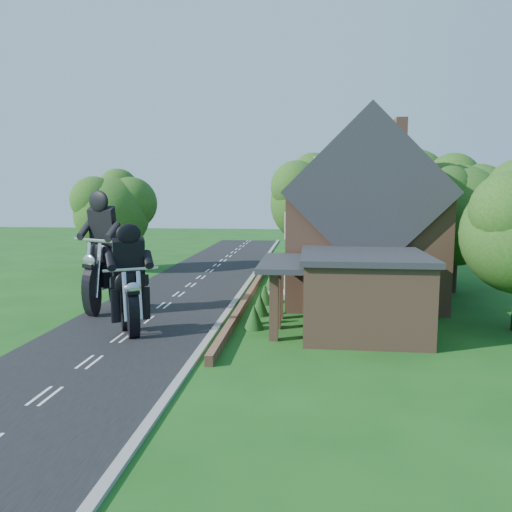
# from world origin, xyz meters

# --- Properties ---
(ground) EXTENTS (120.00, 120.00, 0.00)m
(ground) POSITION_xyz_m (0.00, 0.00, 0.00)
(ground) COLOR #154914
(ground) RESTS_ON ground
(road) EXTENTS (7.00, 80.00, 0.02)m
(road) POSITION_xyz_m (0.00, 0.00, 0.01)
(road) COLOR black
(road) RESTS_ON ground
(kerb) EXTENTS (0.30, 80.00, 0.12)m
(kerb) POSITION_xyz_m (3.65, 0.00, 0.06)
(kerb) COLOR gray
(kerb) RESTS_ON ground
(garden_wall) EXTENTS (0.30, 22.00, 0.40)m
(garden_wall) POSITION_xyz_m (4.30, 5.00, 0.20)
(garden_wall) COLOR brown
(garden_wall) RESTS_ON ground
(house) EXTENTS (9.54, 8.64, 10.24)m
(house) POSITION_xyz_m (10.49, 6.00, 4.34)
(house) COLOR brown
(house) RESTS_ON ground
(annex) EXTENTS (7.05, 5.94, 3.44)m
(annex) POSITION_xyz_m (9.87, -0.80, 1.77)
(annex) COLOR brown
(annex) RESTS_ON ground
(tree_house_right) EXTENTS (6.51, 6.00, 8.40)m
(tree_house_right) POSITION_xyz_m (16.65, 8.62, 5.19)
(tree_house_right) COLOR black
(tree_house_right) RESTS_ON ground
(tree_behind_house) EXTENTS (7.81, 7.20, 10.08)m
(tree_behind_house) POSITION_xyz_m (14.18, 16.14, 6.23)
(tree_behind_house) COLOR black
(tree_behind_house) RESTS_ON ground
(tree_behind_left) EXTENTS (6.94, 6.40, 9.16)m
(tree_behind_left) POSITION_xyz_m (8.16, 17.13, 5.73)
(tree_behind_left) COLOR black
(tree_behind_left) RESTS_ON ground
(tree_far_road) EXTENTS (6.08, 5.60, 7.84)m
(tree_far_road) POSITION_xyz_m (-6.86, 14.11, 4.84)
(tree_far_road) COLOR black
(tree_far_road) RESTS_ON ground
(shrub_a) EXTENTS (0.90, 0.90, 1.10)m
(shrub_a) POSITION_xyz_m (5.30, -1.00, 0.55)
(shrub_a) COLOR #143B13
(shrub_a) RESTS_ON ground
(shrub_b) EXTENTS (0.90, 0.90, 1.10)m
(shrub_b) POSITION_xyz_m (5.30, 1.50, 0.55)
(shrub_b) COLOR #143B13
(shrub_b) RESTS_ON ground
(shrub_c) EXTENTS (0.90, 0.90, 1.10)m
(shrub_c) POSITION_xyz_m (5.30, 4.00, 0.55)
(shrub_c) COLOR #143B13
(shrub_c) RESTS_ON ground
(shrub_d) EXTENTS (0.90, 0.90, 1.10)m
(shrub_d) POSITION_xyz_m (5.30, 9.00, 0.55)
(shrub_d) COLOR #143B13
(shrub_d) RESTS_ON ground
(shrub_e) EXTENTS (0.90, 0.90, 1.10)m
(shrub_e) POSITION_xyz_m (5.30, 11.50, 0.55)
(shrub_e) COLOR #143B13
(shrub_e) RESTS_ON ground
(shrub_f) EXTENTS (0.90, 0.90, 1.10)m
(shrub_f) POSITION_xyz_m (5.30, 14.00, 0.55)
(shrub_f) COLOR #143B13
(shrub_f) RESTS_ON ground
(motorcycle_lead) EXTENTS (1.11, 1.50, 1.41)m
(motorcycle_lead) POSITION_xyz_m (0.21, -2.46, 0.71)
(motorcycle_lead) COLOR black
(motorcycle_lead) RESTS_ON ground
(motorcycle_follow) EXTENTS (1.29, 1.98, 1.83)m
(motorcycle_follow) POSITION_xyz_m (-2.40, 1.11, 0.91)
(motorcycle_follow) COLOR black
(motorcycle_follow) RESTS_ON ground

